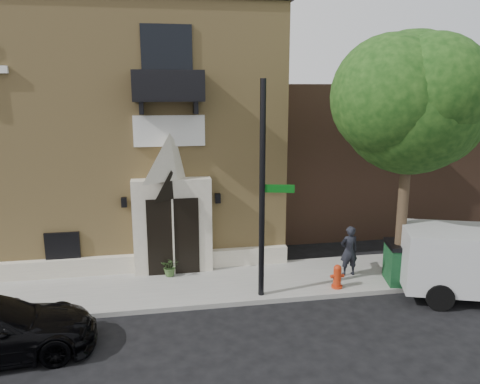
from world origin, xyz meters
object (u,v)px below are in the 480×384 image
at_px(dumpster, 418,262).
at_px(pedestrian_near, 349,251).
at_px(fire_hydrant, 337,276).
at_px(street_sign, 263,191).

relative_size(dumpster, pedestrian_near, 1.31).
bearing_deg(dumpster, fire_hydrant, -168.00).
distance_m(street_sign, pedestrian_near, 4.08).
height_order(fire_hydrant, dumpster, dumpster).
bearing_deg(pedestrian_near, dumpster, 152.00).
distance_m(street_sign, dumpster, 5.72).
xyz_separation_m(street_sign, pedestrian_near, (3.18, 0.96, -2.36)).
bearing_deg(street_sign, fire_hydrant, 15.61).
bearing_deg(dumpster, pedestrian_near, 166.80).
xyz_separation_m(street_sign, fire_hydrant, (2.43, 0.06, -2.84)).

